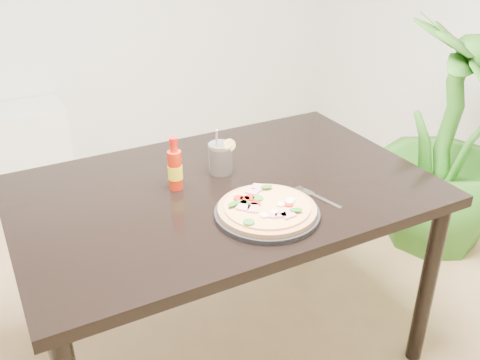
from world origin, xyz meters
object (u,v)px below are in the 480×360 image
dining_table (224,207)px  fork (317,197)px  pizza (267,208)px  houseplant (448,139)px  hot_sauce_bottle (175,169)px  cola_cup (220,159)px  plate (267,213)px

dining_table → fork: size_ratio=7.51×
dining_table → pizza: size_ratio=4.58×
fork → houseplant: (1.09, 0.42, -0.18)m
pizza → hot_sauce_bottle: hot_sauce_bottle is taller
cola_cup → pizza: bearing=-90.9°
cola_cup → fork: bearing=-57.7°
pizza → cola_cup: cola_cup is taller
dining_table → hot_sauce_bottle: hot_sauce_bottle is taller
fork → houseplant: size_ratio=0.16×
hot_sauce_bottle → cola_cup: size_ratio=1.07×
fork → pizza: bearing=171.8°
pizza → cola_cup: 0.34m
plate → houseplant: houseplant is taller
fork → houseplant: 1.18m
hot_sauce_bottle → cola_cup: (0.19, 0.04, -0.02)m
plate → cola_cup: bearing=89.2°
pizza → plate: bearing=-18.5°
dining_table → plate: (0.03, -0.23, 0.09)m
houseplant → fork: bearing=-159.1°
cola_cup → houseplant: houseplant is taller
hot_sauce_bottle → houseplant: 1.50m
pizza → houseplant: 1.38m
plate → cola_cup: (0.00, 0.34, 0.04)m
dining_table → plate: bearing=-81.8°
dining_table → fork: 0.33m
fork → hot_sauce_bottle: bearing=130.2°
pizza → cola_cup: (0.01, 0.33, 0.03)m
pizza → fork: 0.21m
pizza → houseplant: size_ratio=0.27×
fork → cola_cup: bearing=108.2°
hot_sauce_bottle → plate: bearing=-58.6°
cola_cup → fork: (0.20, -0.31, -0.05)m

